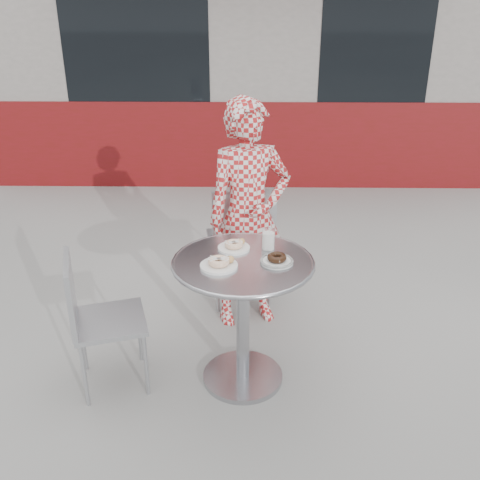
{
  "coord_description": "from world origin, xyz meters",
  "views": [
    {
      "loc": [
        0.04,
        -2.51,
        2.05
      ],
      "look_at": [
        -0.01,
        0.15,
        0.85
      ],
      "focal_mm": 40.0,
      "sensor_mm": 36.0,
      "label": 1
    }
  ],
  "objects_px": {
    "plate_far": "(234,246)",
    "chair_far": "(240,264)",
    "milk_cup": "(268,240)",
    "seated_person": "(249,216)",
    "plate_near": "(220,263)",
    "bistro_table": "(243,292)",
    "chair_left": "(110,346)",
    "plate_checker": "(277,260)"
  },
  "relations": [
    {
      "from": "plate_far",
      "to": "chair_left",
      "type": "bearing_deg",
      "value": -165.08
    },
    {
      "from": "chair_far",
      "to": "plate_near",
      "type": "bearing_deg",
      "value": 74.56
    },
    {
      "from": "bistro_table",
      "to": "chair_left",
      "type": "xyz_separation_m",
      "value": [
        -0.75,
        -0.04,
        -0.34
      ]
    },
    {
      "from": "seated_person",
      "to": "milk_cup",
      "type": "distance_m",
      "value": 0.54
    },
    {
      "from": "plate_near",
      "to": "chair_left",
      "type": "bearing_deg",
      "value": 176.91
    },
    {
      "from": "bistro_table",
      "to": "seated_person",
      "type": "bearing_deg",
      "value": 87.6
    },
    {
      "from": "bistro_table",
      "to": "chair_far",
      "type": "relative_size",
      "value": 0.86
    },
    {
      "from": "chair_far",
      "to": "plate_checker",
      "type": "height_order",
      "value": "chair_far"
    },
    {
      "from": "bistro_table",
      "to": "chair_left",
      "type": "distance_m",
      "value": 0.83
    },
    {
      "from": "plate_near",
      "to": "plate_checker",
      "type": "height_order",
      "value": "plate_near"
    },
    {
      "from": "chair_far",
      "to": "chair_left",
      "type": "bearing_deg",
      "value": 43.33
    },
    {
      "from": "chair_left",
      "to": "plate_checker",
      "type": "relative_size",
      "value": 4.54
    },
    {
      "from": "plate_near",
      "to": "seated_person",
      "type": "bearing_deg",
      "value": 78.73
    },
    {
      "from": "bistro_table",
      "to": "chair_far",
      "type": "height_order",
      "value": "chair_far"
    },
    {
      "from": "seated_person",
      "to": "plate_checker",
      "type": "xyz_separation_m",
      "value": [
        0.15,
        -0.7,
        0.03
      ]
    },
    {
      "from": "chair_far",
      "to": "milk_cup",
      "type": "bearing_deg",
      "value": 91.67
    },
    {
      "from": "chair_far",
      "to": "milk_cup",
      "type": "xyz_separation_m",
      "value": [
        0.17,
        -0.8,
        0.55
      ]
    },
    {
      "from": "chair_far",
      "to": "plate_near",
      "type": "relative_size",
      "value": 4.61
    },
    {
      "from": "plate_far",
      "to": "plate_checker",
      "type": "height_order",
      "value": "plate_far"
    },
    {
      "from": "bistro_table",
      "to": "plate_near",
      "type": "height_order",
      "value": "plate_near"
    },
    {
      "from": "chair_left",
      "to": "plate_far",
      "type": "relative_size",
      "value": 4.54
    },
    {
      "from": "seated_person",
      "to": "plate_near",
      "type": "relative_size",
      "value": 7.72
    },
    {
      "from": "chair_far",
      "to": "plate_near",
      "type": "height_order",
      "value": "chair_far"
    },
    {
      "from": "plate_far",
      "to": "milk_cup",
      "type": "distance_m",
      "value": 0.19
    },
    {
      "from": "bistro_table",
      "to": "seated_person",
      "type": "distance_m",
      "value": 0.7
    },
    {
      "from": "bistro_table",
      "to": "plate_near",
      "type": "relative_size",
      "value": 3.95
    },
    {
      "from": "bistro_table",
      "to": "plate_far",
      "type": "distance_m",
      "value": 0.26
    },
    {
      "from": "chair_far",
      "to": "plate_near",
      "type": "distance_m",
      "value": 1.15
    },
    {
      "from": "seated_person",
      "to": "plate_checker",
      "type": "distance_m",
      "value": 0.71
    },
    {
      "from": "plate_far",
      "to": "chair_far",
      "type": "bearing_deg",
      "value": 88.85
    },
    {
      "from": "plate_checker",
      "to": "milk_cup",
      "type": "relative_size",
      "value": 1.54
    },
    {
      "from": "milk_cup",
      "to": "chair_far",
      "type": "bearing_deg",
      "value": 102.25
    },
    {
      "from": "milk_cup",
      "to": "plate_checker",
      "type": "bearing_deg",
      "value": -76.59
    },
    {
      "from": "seated_person",
      "to": "milk_cup",
      "type": "bearing_deg",
      "value": -95.84
    },
    {
      "from": "seated_person",
      "to": "bistro_table",
      "type": "bearing_deg",
      "value": -109.96
    },
    {
      "from": "chair_far",
      "to": "chair_left",
      "type": "xyz_separation_m",
      "value": [
        -0.72,
        -0.99,
        -0.03
      ]
    },
    {
      "from": "seated_person",
      "to": "plate_far",
      "type": "distance_m",
      "value": 0.54
    },
    {
      "from": "plate_far",
      "to": "plate_near",
      "type": "height_order",
      "value": "plate_near"
    },
    {
      "from": "chair_far",
      "to": "plate_far",
      "type": "relative_size",
      "value": 5.09
    },
    {
      "from": "chair_far",
      "to": "plate_checker",
      "type": "distance_m",
      "value": 1.11
    },
    {
      "from": "chair_far",
      "to": "milk_cup",
      "type": "distance_m",
      "value": 0.98
    },
    {
      "from": "chair_left",
      "to": "milk_cup",
      "type": "bearing_deg",
      "value": -95.15
    }
  ]
}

